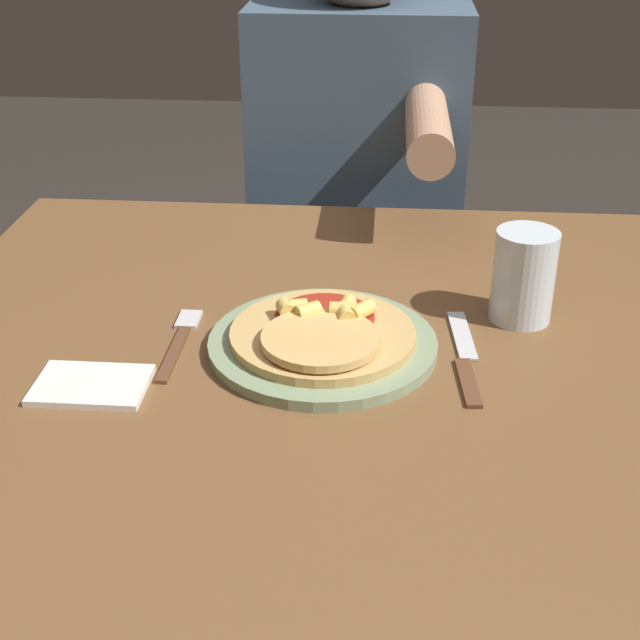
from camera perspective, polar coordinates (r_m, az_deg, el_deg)
dining_table at (r=1.13m, az=0.14°, el=-6.63°), size 1.06×0.98×0.73m
plate at (r=1.08m, az=-0.00°, el=-1.55°), size 0.28×0.28×0.01m
pizza at (r=1.06m, az=0.03°, el=-0.80°), size 0.22×0.22×0.04m
fork at (r=1.11m, az=-8.95°, el=-1.22°), size 0.03×0.18×0.00m
knife at (r=1.07m, az=9.26°, el=-2.39°), size 0.03×0.22×0.00m
drinking_glass at (r=1.15m, az=12.90°, el=2.76°), size 0.08×0.08×0.12m
napkin at (r=1.03m, az=-14.43°, el=-4.06°), size 0.13×0.09×0.01m
person_diner at (r=1.73m, az=2.43°, el=8.93°), size 0.40×0.52×1.21m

